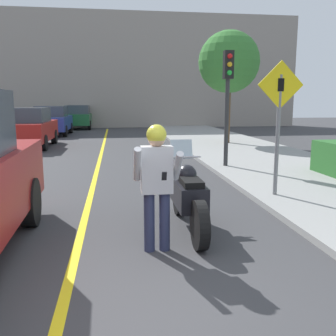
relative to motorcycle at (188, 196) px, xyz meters
The scene contains 11 objects.
ground_plane 2.67m from the motorcycle, 112.66° to the right, with size 80.00×80.00×0.00m, color #38383A.
road_center_line 3.96m from the motorcycle, 114.23° to the left, with size 0.12×36.00×0.01m.
building_backdrop 23.89m from the motorcycle, 92.45° to the left, with size 28.00×1.20×8.38m.
motorcycle is the anchor object (origin of this frame).
person_biker 1.07m from the motorcycle, 125.98° to the right, with size 0.59×0.46×1.65m.
crossing_sign 2.78m from the motorcycle, 35.65° to the left, with size 0.91×0.08×2.59m.
traffic_light 5.63m from the motorcycle, 67.12° to the left, with size 0.26×0.30×3.20m.
street_tree 11.99m from the motorcycle, 70.23° to the left, with size 2.67×2.67×4.86m.
parked_car_red 12.14m from the motorcycle, 112.85° to the left, with size 1.88×4.20×1.68m.
parked_car_blue 17.77m from the motorcycle, 105.17° to the left, with size 1.88×4.20×1.68m.
parked_car_green 22.67m from the motorcycle, 99.32° to the left, with size 1.88×4.20×1.68m.
Camera 1 is at (-0.06, -2.98, 1.93)m, focal length 40.00 mm.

